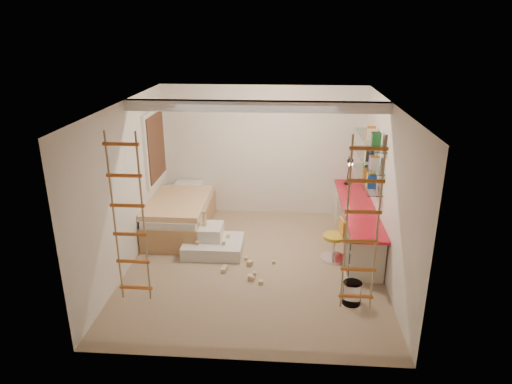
# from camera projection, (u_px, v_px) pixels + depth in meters

# --- Properties ---
(floor) EXTENTS (4.50, 4.50, 0.00)m
(floor) POSITION_uv_depth(u_px,v_px,m) (255.00, 265.00, 7.41)
(floor) COLOR #988462
(floor) RESTS_ON ground
(ceiling_beam) EXTENTS (4.00, 0.18, 0.16)m
(ceiling_beam) POSITION_uv_depth(u_px,v_px,m) (256.00, 106.00, 6.82)
(ceiling_beam) COLOR white
(ceiling_beam) RESTS_ON ceiling
(window_frame) EXTENTS (0.06, 1.15, 1.35)m
(window_frame) POSITION_uv_depth(u_px,v_px,m) (154.00, 147.00, 8.41)
(window_frame) COLOR white
(window_frame) RESTS_ON wall_left
(window_blind) EXTENTS (0.02, 1.00, 1.20)m
(window_blind) POSITION_uv_depth(u_px,v_px,m) (156.00, 147.00, 8.41)
(window_blind) COLOR #4C2D1E
(window_blind) RESTS_ON window_frame
(rope_ladder_left) EXTENTS (0.41, 0.04, 2.13)m
(rope_ladder_left) POSITION_uv_depth(u_px,v_px,m) (129.00, 220.00, 5.34)
(rope_ladder_left) COLOR orange
(rope_ladder_left) RESTS_ON ceiling
(rope_ladder_right) EXTENTS (0.41, 0.04, 2.13)m
(rope_ladder_right) POSITION_uv_depth(u_px,v_px,m) (362.00, 227.00, 5.16)
(rope_ladder_right) COLOR #BF6520
(rope_ladder_right) RESTS_ON ceiling
(waste_bin) EXTENTS (0.26, 0.26, 0.33)m
(waste_bin) POSITION_uv_depth(u_px,v_px,m) (352.00, 293.00, 6.33)
(waste_bin) COLOR white
(waste_bin) RESTS_ON floor
(desk) EXTENTS (0.56, 2.80, 0.75)m
(desk) POSITION_uv_depth(u_px,v_px,m) (356.00, 223.00, 7.97)
(desk) COLOR red
(desk) RESTS_ON floor
(shelves) EXTENTS (0.25, 1.80, 0.71)m
(shelves) POSITION_uv_depth(u_px,v_px,m) (368.00, 159.00, 7.83)
(shelves) COLOR white
(shelves) RESTS_ON wall_right
(bed) EXTENTS (1.02, 2.00, 0.69)m
(bed) POSITION_uv_depth(u_px,v_px,m) (181.00, 214.00, 8.55)
(bed) COLOR #AD7F51
(bed) RESTS_ON floor
(task_lamp) EXTENTS (0.14, 0.36, 0.57)m
(task_lamp) POSITION_uv_depth(u_px,v_px,m) (350.00, 167.00, 8.61)
(task_lamp) COLOR black
(task_lamp) RESTS_ON desk
(swivel_chair) EXTENTS (0.48, 0.48, 0.71)m
(swivel_chair) POSITION_uv_depth(u_px,v_px,m) (335.00, 245.00, 7.50)
(swivel_chair) COLOR gold
(swivel_chair) RESTS_ON floor
(play_platform) EXTENTS (1.00, 0.78, 0.44)m
(play_platform) POSITION_uv_depth(u_px,v_px,m) (211.00, 242.00, 7.80)
(play_platform) COLOR silver
(play_platform) RESTS_ON floor
(toy_blocks) EXTENTS (1.35, 1.16, 0.71)m
(toy_blocks) POSITION_uv_depth(u_px,v_px,m) (232.00, 253.00, 7.39)
(toy_blocks) COLOR #CCB284
(toy_blocks) RESTS_ON floor
(books) EXTENTS (0.14, 0.70, 0.92)m
(books) POSITION_uv_depth(u_px,v_px,m) (368.00, 152.00, 7.79)
(books) COLOR #194CA5
(books) RESTS_ON shelves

